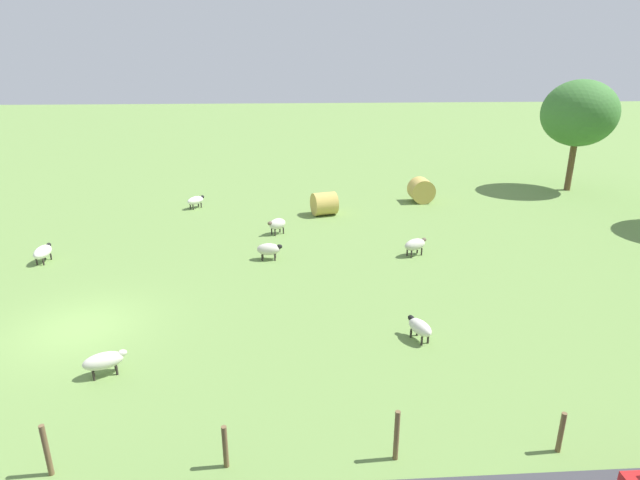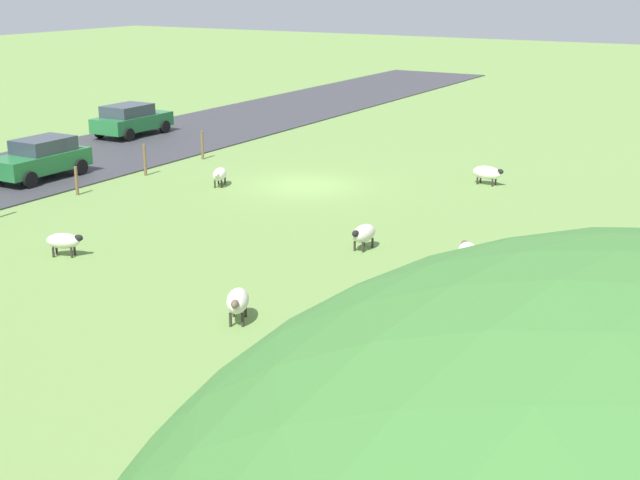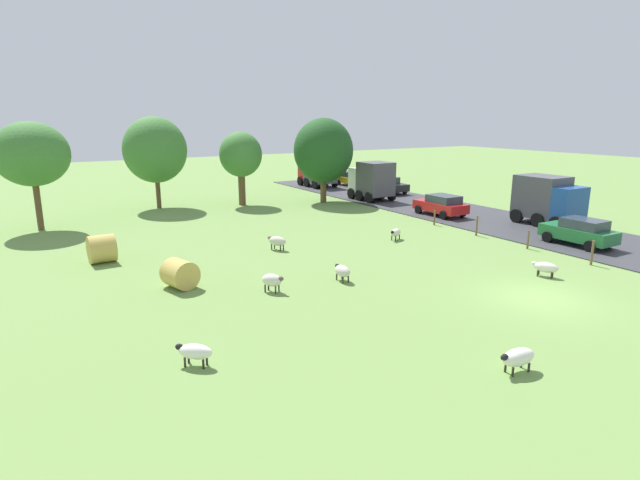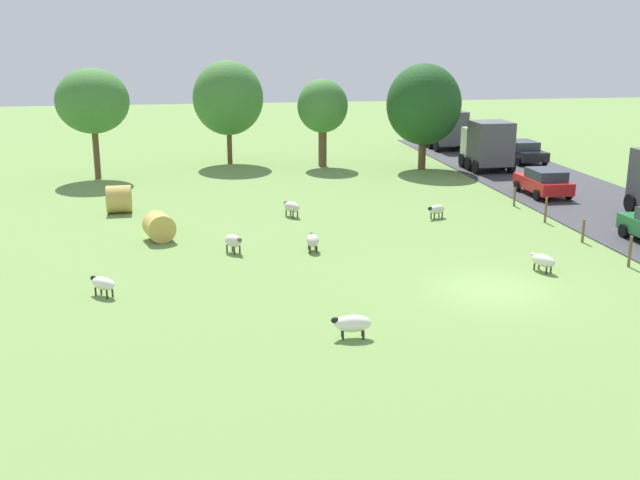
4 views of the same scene
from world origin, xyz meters
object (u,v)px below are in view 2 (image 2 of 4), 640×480
at_px(sheep_5, 220,174).
at_px(sheep_6, 64,241).
at_px(sheep_3, 238,301).
at_px(hay_bale_1, 596,435).
at_px(sheep_0, 487,173).
at_px(car_1, 131,119).
at_px(hay_bale_0, 559,299).
at_px(sheep_2, 364,234).
at_px(car_0, 40,158).
at_px(sheep_1, 468,253).

xyz_separation_m(sheep_5, sheep_6, (-1.35, 9.39, -0.00)).
xyz_separation_m(sheep_3, hay_bale_1, (-8.87, 2.45, 0.20)).
distance_m(sheep_0, car_1, 19.16).
xyz_separation_m(sheep_3, hay_bale_0, (-6.57, -3.64, 0.11)).
xyz_separation_m(sheep_2, car_0, (15.38, -1.70, 0.40)).
bearing_deg(hay_bale_0, car_0, -11.85).
height_order(sheep_2, car_0, car_0).
bearing_deg(car_0, sheep_6, 140.66).
distance_m(sheep_2, car_1, 21.72).
xyz_separation_m(sheep_5, car_1, (10.26, -6.43, 0.42)).
distance_m(sheep_1, car_0, 18.91).
height_order(sheep_1, car_1, car_1).
relative_size(sheep_5, car_0, 0.31).
distance_m(sheep_0, sheep_1, 10.61).
bearing_deg(sheep_6, sheep_1, -156.24).
bearing_deg(car_0, sheep_3, 151.88).
xyz_separation_m(sheep_3, sheep_5, (8.65, -10.95, -0.06)).
distance_m(sheep_5, hay_bale_0, 16.88).
bearing_deg(car_0, sheep_1, 173.88).
relative_size(sheep_2, sheep_6, 1.01).
bearing_deg(car_1, sheep_3, 137.41).
bearing_deg(sheep_6, hay_bale_0, -171.48).
distance_m(sheep_2, hay_bale_1, 12.70).
xyz_separation_m(sheep_2, sheep_5, (8.57, -4.40, -0.02)).
height_order(hay_bale_0, car_0, car_0).
height_order(sheep_2, sheep_6, sheep_2).
distance_m(hay_bale_0, car_1, 28.94).
height_order(hay_bale_0, car_1, car_1).
xyz_separation_m(sheep_6, car_0, (8.17, -6.69, 0.42)).
bearing_deg(sheep_2, car_1, -29.90).
distance_m(sheep_0, hay_bale_0, 14.24).
bearing_deg(sheep_0, sheep_6, 63.12).
distance_m(sheep_5, car_1, 12.12).
xyz_separation_m(sheep_0, hay_bale_1, (-8.65, 18.84, 0.25)).
xyz_separation_m(hay_bale_0, car_1, (25.47, -13.74, 0.24)).
relative_size(hay_bale_1, car_1, 0.35).
height_order(sheep_3, car_1, car_1).
bearing_deg(car_1, hay_bale_1, 144.48).
relative_size(hay_bale_0, car_0, 0.32).
xyz_separation_m(sheep_1, car_0, (18.80, -2.01, 0.35)).
bearing_deg(car_1, sheep_2, 150.10).
relative_size(sheep_0, sheep_3, 1.05).
height_order(sheep_3, sheep_6, sheep_3).
xyz_separation_m(sheep_2, sheep_3, (-0.08, 6.55, 0.04)).
distance_m(sheep_0, hay_bale_1, 20.73).
xyz_separation_m(hay_bale_1, car_0, (24.33, -10.71, 0.16)).
relative_size(sheep_1, sheep_5, 0.86).
bearing_deg(sheep_2, hay_bale_0, 156.31).
bearing_deg(sheep_0, hay_bale_0, 116.46).
height_order(sheep_3, car_0, car_0).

